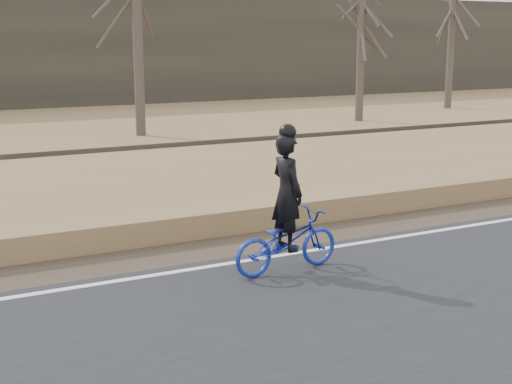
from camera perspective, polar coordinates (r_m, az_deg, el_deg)
name	(u,v)px	position (r m, az deg, el deg)	size (l,w,h in m)	color
ground	(192,278)	(10.89, -5.12, -6.86)	(120.00, 120.00, 0.00)	olive
road	(271,336)	(8.76, 1.19, -11.46)	(120.00, 6.00, 0.06)	black
edge_line	(187,270)	(11.04, -5.52, -6.23)	(120.00, 0.12, 0.01)	silver
shoulder	(165,255)	(11.95, -7.31, -5.06)	(120.00, 1.60, 0.04)	#473A2B
embankment	(113,206)	(14.66, -11.35, -1.14)	(120.00, 5.00, 0.44)	olive
ballast	(70,175)	(18.27, -14.66, 1.35)	(120.00, 3.00, 0.45)	slate
railroad	(69,163)	(18.22, -14.71, 2.28)	(120.00, 2.40, 0.29)	black
cyclist	(287,225)	(10.77, 2.48, -2.66)	(1.83, 0.75, 2.26)	#162B9B
bare_tree_center	(137,13)	(26.70, -9.51, 13.98)	(0.36, 0.36, 8.88)	#4F4439
bare_tree_right	(361,40)	(31.45, 8.41, 11.93)	(0.36, 0.36, 6.90)	#4F4439
bare_tree_far_right	(453,17)	(38.14, 15.45, 13.35)	(0.36, 0.36, 9.16)	#4F4439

